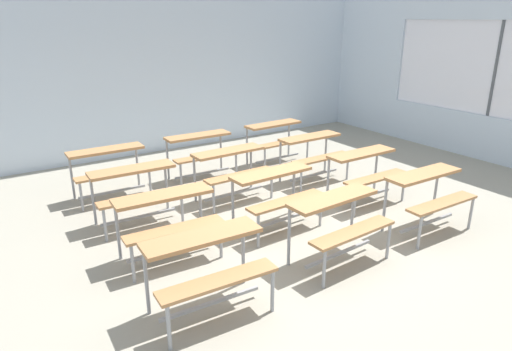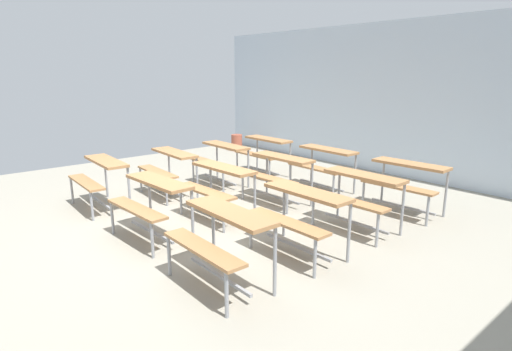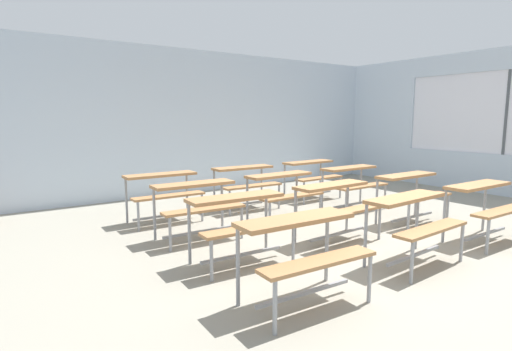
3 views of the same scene
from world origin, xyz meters
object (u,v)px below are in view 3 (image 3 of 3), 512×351
(desk_bench_r1c1, at_px, (337,199))
(desk_bench_r2c2, at_px, (353,178))
(desk_bench_r3c1, at_px, (246,177))
(desk_bench_r1c2, at_px, (412,187))
(desk_bench_r2c1, at_px, (283,186))
(desk_bench_r0c0, at_px, (303,240))
(desk_bench_r0c2, at_px, (486,199))
(desk_bench_r1c0, at_px, (240,213))
(desk_bench_r0c1, at_px, (414,214))
(desk_bench_r2c0, at_px, (197,197))
(desk_bench_r3c0, at_px, (163,186))
(desk_bench_r3c2, at_px, (312,171))

(desk_bench_r1c1, height_order, desk_bench_r2c2, same)
(desk_bench_r2c2, height_order, desk_bench_r3c1, same)
(desk_bench_r1c2, distance_m, desk_bench_r2c1, 1.95)
(desk_bench_r0c0, xyz_separation_m, desk_bench_r1c1, (1.54, 1.09, 0.00))
(desk_bench_r0c2, xyz_separation_m, desk_bench_r1c2, (0.02, 1.08, 0.00))
(desk_bench_r2c2, bearing_deg, desk_bench_r1c0, -160.80)
(desk_bench_r1c1, bearing_deg, desk_bench_r1c2, -2.61)
(desk_bench_r1c0, height_order, desk_bench_r2c1, same)
(desk_bench_r0c0, bearing_deg, desk_bench_r0c1, 3.61)
(desk_bench_r2c0, bearing_deg, desk_bench_r1c0, -88.81)
(desk_bench_r2c1, xyz_separation_m, desk_bench_r3c1, (0.02, 1.08, 0.00))
(desk_bench_r3c1, bearing_deg, desk_bench_r1c2, -53.88)
(desk_bench_r2c0, bearing_deg, desk_bench_r3c0, 93.25)
(desk_bench_r3c2, bearing_deg, desk_bench_r0c1, -117.28)
(desk_bench_r0c0, height_order, desk_bench_r0c1, same)
(desk_bench_r0c2, relative_size, desk_bench_r1c2, 1.01)
(desk_bench_r1c0, height_order, desk_bench_r1c2, same)
(desk_bench_r0c0, height_order, desk_bench_r2c0, same)
(desk_bench_r2c0, bearing_deg, desk_bench_r3c2, 21.63)
(desk_bench_r0c0, relative_size, desk_bench_r0c2, 1.01)
(desk_bench_r1c0, distance_m, desk_bench_r2c1, 1.85)
(desk_bench_r0c1, distance_m, desk_bench_r1c2, 1.84)
(desk_bench_r0c0, distance_m, desk_bench_r3c1, 3.67)
(desk_bench_r0c2, height_order, desk_bench_r3c0, same)
(desk_bench_r1c1, bearing_deg, desk_bench_r2c2, 33.46)
(desk_bench_r2c1, bearing_deg, desk_bench_r1c0, -144.88)
(desk_bench_r1c0, bearing_deg, desk_bench_r2c1, 39.56)
(desk_bench_r1c0, distance_m, desk_bench_r3c0, 2.16)
(desk_bench_r1c1, height_order, desk_bench_r2c0, same)
(desk_bench_r2c1, distance_m, desk_bench_r3c0, 1.84)
(desk_bench_r0c1, xyz_separation_m, desk_bench_r1c2, (1.51, 1.04, 0.00))
(desk_bench_r0c0, height_order, desk_bench_r3c1, same)
(desk_bench_r0c1, height_order, desk_bench_r1c2, same)
(desk_bench_r1c1, bearing_deg, desk_bench_r2c1, 86.62)
(desk_bench_r1c0, height_order, desk_bench_r3c1, same)
(desk_bench_r2c0, relative_size, desk_bench_r3c0, 1.01)
(desk_bench_r3c1, bearing_deg, desk_bench_r1c1, -89.83)
(desk_bench_r0c2, relative_size, desk_bench_r2c0, 0.99)
(desk_bench_r0c1, xyz_separation_m, desk_bench_r0c2, (1.49, -0.04, 0.00))
(desk_bench_r1c2, xyz_separation_m, desk_bench_r2c1, (-1.57, 1.16, 0.00))
(desk_bench_r2c2, xyz_separation_m, desk_bench_r3c0, (-3.05, 1.08, 0.00))
(desk_bench_r2c0, bearing_deg, desk_bench_r0c0, -90.76)
(desk_bench_r2c1, bearing_deg, desk_bench_r3c2, 32.64)
(desk_bench_r0c2, distance_m, desk_bench_r1c0, 3.24)
(desk_bench_r0c1, distance_m, desk_bench_r3c1, 3.28)
(desk_bench_r0c2, xyz_separation_m, desk_bench_r2c0, (-3.02, 2.21, 0.00))
(desk_bench_r0c0, relative_size, desk_bench_r0c1, 1.00)
(desk_bench_r0c1, bearing_deg, desk_bench_r1c2, 31.86)
(desk_bench_r1c1, relative_size, desk_bench_r2c0, 1.00)
(desk_bench_r3c0, bearing_deg, desk_bench_r0c2, -46.69)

